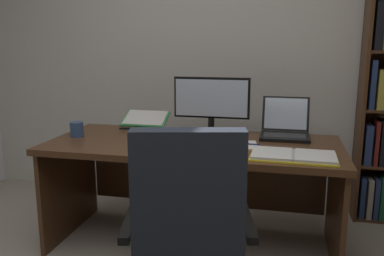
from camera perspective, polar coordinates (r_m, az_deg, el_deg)
name	(u,v)px	position (r m, az deg, el deg)	size (l,w,h in m)	color
wall_back	(215,37)	(3.51, 3.29, 12.53)	(4.86, 0.12, 2.78)	beige
desk	(196,166)	(2.77, 0.53, -5.27)	(1.88, 0.82, 0.72)	#4C2D19
office_chair	(188,248)	(1.95, -0.50, -16.42)	(0.68, 0.60, 1.01)	black
monitor	(211,105)	(2.86, 2.73, 3.26)	(0.54, 0.16, 0.40)	black
laptop	(285,129)	(2.85, 12.87, -0.10)	(0.32, 0.35, 0.26)	black
keyboard	(197,148)	(2.45, 0.77, -2.77)	(0.42, 0.15, 0.02)	black
computer_mouse	(150,144)	(2.53, -5.90, -2.19)	(0.06, 0.10, 0.04)	black
reading_stand_with_book	(145,120)	(3.07, -6.62, 1.09)	(0.34, 0.26, 0.12)	black
open_binder	(293,156)	(2.35, 14.00, -3.77)	(0.48, 0.28, 0.02)	yellow
notepad	(245,145)	(2.56, 7.45, -2.39)	(0.15, 0.21, 0.01)	silver
pen	(248,144)	(2.56, 7.90, -2.22)	(0.01, 0.01, 0.14)	navy
coffee_mug	(77,129)	(2.89, -15.82, -0.17)	(0.09, 0.09, 0.10)	#334C7A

